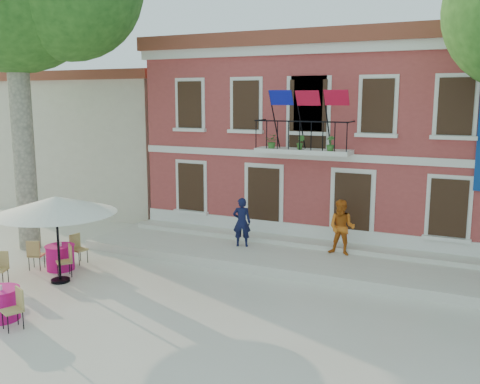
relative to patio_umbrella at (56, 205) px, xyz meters
name	(u,v)px	position (x,y,z in m)	size (l,w,h in m)	color
ground	(162,297)	(3.34, 0.26, -2.26)	(90.00, 90.00, 0.00)	beige
main_building	(339,135)	(5.34, 10.25, 1.52)	(13.50, 9.59, 7.50)	#AB403D
neighbor_west	(125,138)	(-6.16, 11.26, 0.96)	(9.40, 9.40, 6.40)	beige
terrace	(290,257)	(5.34, 4.66, -2.11)	(14.00, 3.40, 0.30)	silver
patio_umbrella	(56,205)	(0.00, 0.00, 0.00)	(3.39, 3.39, 2.52)	black
pedestrian_navy	(242,222)	(3.59, 4.71, -1.13)	(0.61, 0.40, 1.67)	#0F1333
pedestrian_orange	(342,228)	(6.89, 5.17, -1.07)	(0.87, 0.67, 1.78)	#D06318
cafe_table_1	(1,303)	(0.67, -2.63, -1.84)	(1.94, 1.11, 0.95)	#CD135D
cafe_table_3	(60,256)	(-0.80, 0.86, -1.83)	(1.86, 1.73, 0.95)	#CD135D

